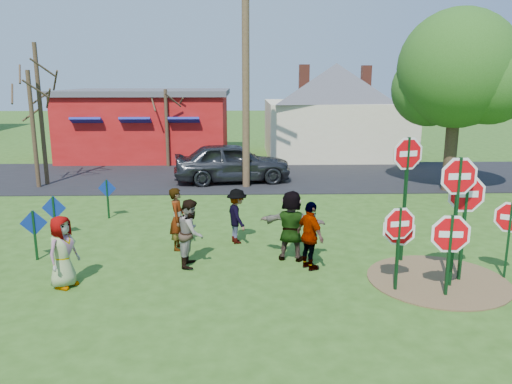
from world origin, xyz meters
TOP-DOWN VIEW (x-y plane):
  - ground at (0.00, 0.00)m, footprint 120.00×120.00m
  - road at (0.00, 11.50)m, footprint 120.00×7.50m
  - dirt_patch at (4.50, -1.00)m, footprint 3.20×3.20m
  - red_building at (-5.50, 17.99)m, footprint 9.40×7.69m
  - cream_house at (5.50, 18.00)m, footprint 9.40×9.40m
  - stop_sign_a at (3.44, -1.25)m, footprint 0.91×0.34m
  - stop_sign_b at (4.03, 0.27)m, footprint 1.07×0.32m
  - stop_sign_c at (4.63, -1.33)m, footprint 1.12×0.10m
  - stop_sign_d at (4.99, -1.00)m, footprint 1.16×0.08m
  - stop_sign_e at (4.35, -1.82)m, footprint 1.12×0.13m
  - stop_sign_f at (6.11, -0.91)m, footprint 0.83×0.55m
  - stop_sign_g at (3.35, -1.52)m, footprint 0.96×0.20m
  - blue_diamond_b at (-5.31, 0.63)m, footprint 0.67×0.13m
  - blue_diamond_c at (-5.52, 2.57)m, footprint 0.72×0.07m
  - blue_diamond_d at (-4.47, 4.50)m, footprint 0.61×0.10m
  - person_a at (-4.00, -1.10)m, footprint 0.80×0.95m
  - person_b at (-1.77, 1.37)m, footprint 0.44×0.64m
  - person_c at (-1.28, 0.15)m, footprint 0.69×0.86m
  - person_d at (-0.16, 1.87)m, footprint 0.86×1.14m
  - person_e at (1.63, -0.20)m, footprint 0.83×1.08m
  - person_f at (1.23, 0.47)m, footprint 1.78×0.98m
  - suv at (-0.45, 10.22)m, footprint 5.37×2.74m
  - utility_pole at (0.16, 9.19)m, footprint 2.31×0.97m
  - leafy_tree at (8.62, 8.29)m, footprint 5.11×4.66m
  - bare_tree_west at (-8.69, 9.34)m, footprint 1.80×1.80m
  - bare_tree_east at (-3.91, 14.33)m, footprint 1.80×1.80m
  - bare_tree_mid at (-8.54, 9.90)m, footprint 1.80×1.80m

SIDE VIEW (x-z plane):
  - ground at x=0.00m, z-range 0.00..0.00m
  - dirt_patch at x=4.50m, z-range 0.00..0.03m
  - road at x=0.00m, z-range 0.00..0.04m
  - blue_diamond_c at x=-5.52m, z-range 0.13..1.36m
  - person_d at x=-0.16m, z-range 0.00..1.56m
  - blue_diamond_b at x=-5.31m, z-range 0.16..1.48m
  - person_a at x=-4.00m, z-range 0.00..1.64m
  - blue_diamond_d at x=-4.47m, z-range 0.16..1.49m
  - person_c at x=-1.28m, z-range 0.00..1.69m
  - person_e at x=1.63m, z-range 0.00..1.70m
  - person_b at x=-1.77m, z-range 0.00..1.71m
  - person_f at x=1.23m, z-range 0.00..1.83m
  - suv at x=-0.45m, z-range 0.04..1.79m
  - stop_sign_a at x=3.44m, z-range 0.30..2.08m
  - stop_sign_e at x=4.35m, z-range 0.30..2.25m
  - stop_sign_f at x=6.11m, z-range 0.38..2.35m
  - stop_sign_g at x=3.35m, z-range 0.37..2.39m
  - stop_sign_d at x=4.99m, z-range 0.55..3.19m
  - red_building at x=-5.50m, z-range 0.02..3.92m
  - stop_sign_c at x=4.63m, z-range 0.63..3.72m
  - stop_sign_b at x=4.03m, z-range 0.77..4.11m
  - bare_tree_east at x=-3.91m, z-range 0.59..4.60m
  - cream_house at x=5.50m, z-range -0.33..6.17m
  - bare_tree_west at x=-8.69m, z-range 0.72..5.61m
  - bare_tree_mid at x=-8.54m, z-range 0.88..6.89m
  - leafy_tree at x=8.62m, z-range 1.04..8.31m
  - utility_pole at x=0.16m, z-range 0.26..10.13m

